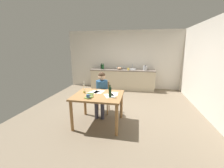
# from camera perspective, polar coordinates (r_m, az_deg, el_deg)

# --- Properties ---
(ground_plane) EXTENTS (5.20, 5.20, 0.04)m
(ground_plane) POSITION_cam_1_polar(r_m,az_deg,el_deg) (4.44, 0.73, -10.18)
(ground_plane) COLOR #7A6B56
(wall_back) EXTENTS (5.20, 0.12, 2.60)m
(wall_back) POSITION_cam_1_polar(r_m,az_deg,el_deg) (6.64, 4.73, 9.77)
(wall_back) COLOR silver
(wall_back) RESTS_ON ground
(wall_right) EXTENTS (0.12, 5.20, 2.60)m
(wall_right) POSITION_cam_1_polar(r_m,az_deg,el_deg) (4.44, 36.15, 4.85)
(wall_right) COLOR silver
(wall_right) RESTS_ON ground
(kitchen_counter) EXTENTS (2.85, 0.64, 0.90)m
(kitchen_counter) POSITION_cam_1_polar(r_m,az_deg,el_deg) (6.40, 4.23, 1.93)
(kitchen_counter) COLOR beige
(kitchen_counter) RESTS_ON ground
(dining_table) EXTENTS (1.14, 0.93, 0.76)m
(dining_table) POSITION_cam_1_polar(r_m,az_deg,el_deg) (3.38, -5.58, -6.12)
(dining_table) COLOR #9E7042
(dining_table) RESTS_ON ground
(chair_at_table) EXTENTS (0.42, 0.42, 0.88)m
(chair_at_table) POSITION_cam_1_polar(r_m,az_deg,el_deg) (4.09, -3.82, -4.60)
(chair_at_table) COLOR #9E7042
(chair_at_table) RESTS_ON ground
(person_seated) EXTENTS (0.34, 0.60, 1.19)m
(person_seated) POSITION_cam_1_polar(r_m,az_deg,el_deg) (3.90, -4.29, -2.75)
(person_seated) COLOR navy
(person_seated) RESTS_ON ground
(coffee_mug) EXTENTS (0.11, 0.07, 0.09)m
(coffee_mug) POSITION_cam_1_polar(r_m,az_deg,el_deg) (3.09, -9.62, -5.05)
(coffee_mug) COLOR #33598C
(coffee_mug) RESTS_ON dining_table
(candlestick) EXTENTS (0.06, 0.06, 0.29)m
(candlestick) POSITION_cam_1_polar(r_m,az_deg,el_deg) (3.48, -11.25, -2.29)
(candlestick) COLOR gold
(candlestick) RESTS_ON dining_table
(book_magazine) EXTENTS (0.19, 0.22, 0.02)m
(book_magazine) POSITION_cam_1_polar(r_m,az_deg,el_deg) (3.15, -9.40, -5.37)
(book_magazine) COLOR olive
(book_magazine) RESTS_ON dining_table
(book_cookery) EXTENTS (0.20, 0.28, 0.02)m
(book_cookery) POSITION_cam_1_polar(r_m,az_deg,el_deg) (3.33, -8.98, -4.30)
(book_cookery) COLOR #4A5928
(book_cookery) RESTS_ON dining_table
(paper_letter) EXTENTS (0.32, 0.36, 0.00)m
(paper_letter) POSITION_cam_1_polar(r_m,az_deg,el_deg) (3.24, -1.04, -4.78)
(paper_letter) COLOR white
(paper_letter) RESTS_ON dining_table
(paper_bill) EXTENTS (0.31, 0.36, 0.00)m
(paper_bill) POSITION_cam_1_polar(r_m,az_deg,el_deg) (3.52, -7.53, -3.34)
(paper_bill) COLOR white
(paper_bill) RESTS_ON dining_table
(paper_envelope) EXTENTS (0.26, 0.33, 0.00)m
(paper_envelope) POSITION_cam_1_polar(r_m,az_deg,el_deg) (3.54, -5.29, -3.15)
(paper_envelope) COLOR white
(paper_envelope) RESTS_ON dining_table
(paper_receipt) EXTENTS (0.23, 0.31, 0.00)m
(paper_receipt) POSITION_cam_1_polar(r_m,az_deg,el_deg) (3.37, 0.58, -4.01)
(paper_receipt) COLOR white
(paper_receipt) RESTS_ON dining_table
(wine_bottle_on_table) EXTENTS (0.06, 0.06, 0.28)m
(wine_bottle_on_table) POSITION_cam_1_polar(r_m,az_deg,el_deg) (3.11, -0.80, -3.29)
(wine_bottle_on_table) COLOR black
(wine_bottle_on_table) RESTS_ON dining_table
(sink_unit) EXTENTS (0.36, 0.36, 0.24)m
(sink_unit) POSITION_cam_1_polar(r_m,az_deg,el_deg) (6.29, 8.15, 5.97)
(sink_unit) COLOR #B2B7BC
(sink_unit) RESTS_ON kitchen_counter
(bottle_oil) EXTENTS (0.08, 0.08, 0.25)m
(bottle_oil) POSITION_cam_1_polar(r_m,az_deg,el_deg) (6.53, -4.32, 7.09)
(bottle_oil) COLOR black
(bottle_oil) RESTS_ON kitchen_counter
(bottle_vinegar) EXTENTS (0.08, 0.08, 0.26)m
(bottle_vinegar) POSITION_cam_1_polar(r_m,az_deg,el_deg) (6.43, -3.64, 7.02)
(bottle_vinegar) COLOR #194C23
(bottle_vinegar) RESTS_ON kitchen_counter
(mixing_bowl) EXTENTS (0.22, 0.22, 0.10)m
(mixing_bowl) POSITION_cam_1_polar(r_m,az_deg,el_deg) (6.35, 3.07, 6.42)
(mixing_bowl) COLOR tan
(mixing_bowl) RESTS_ON kitchen_counter
(stovetop_kettle) EXTENTS (0.18, 0.18, 0.22)m
(stovetop_kettle) POSITION_cam_1_polar(r_m,az_deg,el_deg) (6.28, 13.34, 6.41)
(stovetop_kettle) COLOR #B7BABF
(stovetop_kettle) RESTS_ON kitchen_counter
(wine_glass_near_sink) EXTENTS (0.07, 0.07, 0.15)m
(wine_glass_near_sink) POSITION_cam_1_polar(r_m,az_deg,el_deg) (6.45, 4.98, 7.03)
(wine_glass_near_sink) COLOR silver
(wine_glass_near_sink) RESTS_ON kitchen_counter
(wine_glass_by_kettle) EXTENTS (0.07, 0.07, 0.15)m
(wine_glass_by_kettle) POSITION_cam_1_polar(r_m,az_deg,el_deg) (6.46, 4.11, 7.06)
(wine_glass_by_kettle) COLOR silver
(wine_glass_by_kettle) RESTS_ON kitchen_counter
(wine_glass_back_left) EXTENTS (0.07, 0.07, 0.15)m
(wine_glass_back_left) POSITION_cam_1_polar(r_m,az_deg,el_deg) (6.47, 3.33, 7.08)
(wine_glass_back_left) COLOR silver
(wine_glass_back_left) RESTS_ON kitchen_counter
(wine_glass_back_right) EXTENTS (0.07, 0.07, 0.15)m
(wine_glass_back_right) POSITION_cam_1_polar(r_m,az_deg,el_deg) (6.50, 1.81, 7.12)
(wine_glass_back_right) COLOR silver
(wine_glass_back_right) RESTS_ON kitchen_counter
(teacup_on_counter) EXTENTS (0.12, 0.08, 0.09)m
(teacup_on_counter) POSITION_cam_1_polar(r_m,az_deg,el_deg) (6.15, 6.64, 6.05)
(teacup_on_counter) COLOR #F2CC4C
(teacup_on_counter) RESTS_ON kitchen_counter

